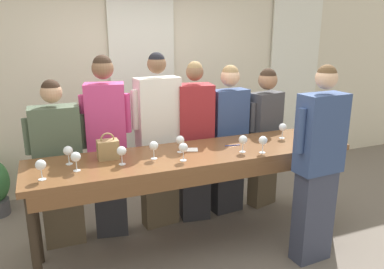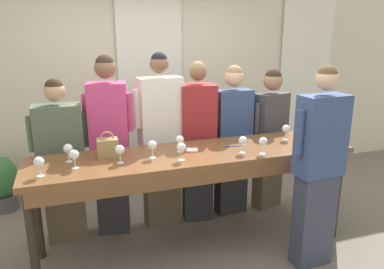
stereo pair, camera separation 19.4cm
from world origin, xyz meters
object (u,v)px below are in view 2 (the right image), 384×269
at_px(wine_glass_back_right, 74,155).
at_px(wine_glass_near_host, 181,148).
at_px(wine_bottle, 314,135).
at_px(wine_glass_center_right, 68,149).
at_px(tasting_bar, 195,163).
at_px(wine_glass_front_left, 263,142).
at_px(guest_navy_coat, 232,138).
at_px(guest_beige_cap, 270,136).
at_px(guest_olive_jacket, 62,162).
at_px(guest_striped_shirt, 197,142).
at_px(host_pouring, 318,168).
at_px(wine_glass_back_left, 286,129).
at_px(wine_glass_front_right, 180,140).
at_px(potted_plant, 2,182).
at_px(wine_glass_front_mid, 152,146).
at_px(wine_glass_center_left, 120,150).
at_px(guest_cream_sweater, 161,140).
at_px(handbag, 108,147).
at_px(wine_glass_center_mid, 243,141).
at_px(wine_glass_back_mid, 39,162).
at_px(guest_pink_top, 110,145).

bearing_deg(wine_glass_back_right, wine_glass_near_host, -6.00).
distance_m(wine_bottle, wine_glass_center_right, 2.27).
xyz_separation_m(tasting_bar, wine_glass_front_left, (0.57, -0.22, 0.21)).
relative_size(guest_navy_coat, guest_beige_cap, 1.03).
bearing_deg(tasting_bar, guest_olive_jacket, 153.45).
height_order(wine_bottle, guest_olive_jacket, guest_olive_jacket).
bearing_deg(guest_olive_jacket, guest_beige_cap, -0.00).
distance_m(guest_striped_shirt, host_pouring, 1.35).
relative_size(wine_glass_back_left, guest_navy_coat, 0.09).
bearing_deg(wine_glass_front_right, guest_olive_jacket, 153.89).
height_order(guest_navy_coat, potted_plant, guest_navy_coat).
xyz_separation_m(wine_glass_front_mid, wine_glass_center_left, (-0.29, -0.04, 0.00)).
bearing_deg(tasting_bar, wine_glass_near_host, -140.46).
bearing_deg(guest_cream_sweater, handbag, -143.15).
bearing_deg(wine_glass_center_right, guest_beige_cap, 11.71).
xyz_separation_m(wine_glass_front_left, wine_glass_back_left, (0.45, 0.33, 0.00)).
xyz_separation_m(tasting_bar, guest_cream_sweater, (-0.18, 0.59, 0.07)).
height_order(handbag, wine_glass_center_mid, handbag).
relative_size(handbag, guest_beige_cap, 0.14).
bearing_deg(wine_glass_center_left, wine_glass_back_mid, -170.88).
xyz_separation_m(guest_olive_jacket, guest_beige_cap, (2.30, -0.00, 0.05)).
distance_m(tasting_bar, wine_glass_front_mid, 0.45).
distance_m(wine_glass_front_right, guest_striped_shirt, 0.66).
xyz_separation_m(wine_glass_back_mid, guest_beige_cap, (2.44, 0.74, -0.22)).
distance_m(wine_glass_near_host, potted_plant, 2.47).
height_order(wine_glass_front_right, guest_striped_shirt, guest_striped_shirt).
bearing_deg(guest_pink_top, wine_glass_front_mid, -63.10).
distance_m(guest_navy_coat, potted_plant, 2.73).
relative_size(wine_glass_center_right, guest_cream_sweater, 0.09).
bearing_deg(wine_glass_front_right, wine_glass_center_right, 176.89).
height_order(wine_glass_center_left, wine_glass_back_left, same).
bearing_deg(wine_glass_near_host, tasting_bar, 39.54).
bearing_deg(guest_striped_shirt, guest_navy_coat, -0.00).
xyz_separation_m(wine_bottle, guest_olive_jacket, (-2.33, 0.76, -0.26)).
relative_size(tasting_bar, handbag, 12.66).
bearing_deg(wine_glass_front_right, guest_navy_coat, 33.72).
bearing_deg(host_pouring, wine_glass_back_left, 82.13).
bearing_deg(wine_glass_center_mid, guest_beige_cap, 45.53).
relative_size(wine_bottle, wine_glass_center_right, 1.90).
bearing_deg(wine_glass_back_left, guest_striped_shirt, 148.41).
bearing_deg(guest_beige_cap, guest_pink_top, 180.00).
bearing_deg(wine_glass_center_left, wine_glass_back_right, -178.42).
bearing_deg(host_pouring, wine_glass_front_mid, 157.08).
bearing_deg(potted_plant, guest_navy_coat, -19.61).
xyz_separation_m(wine_glass_front_left, wine_glass_center_right, (-1.67, 0.35, -0.00)).
bearing_deg(guest_cream_sweater, wine_glass_center_right, -153.51).
relative_size(wine_glass_back_left, guest_cream_sweater, 0.09).
bearing_deg(wine_glass_center_left, wine_glass_center_right, 157.20).
distance_m(wine_glass_front_right, guest_navy_coat, 0.95).
xyz_separation_m(wine_glass_back_left, guest_striped_shirt, (-0.79, 0.48, -0.20)).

